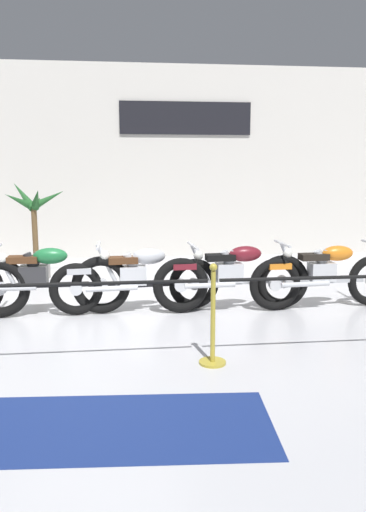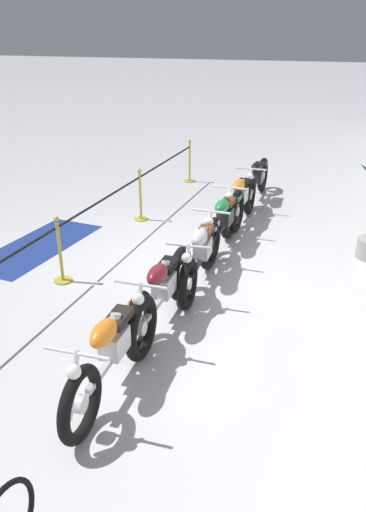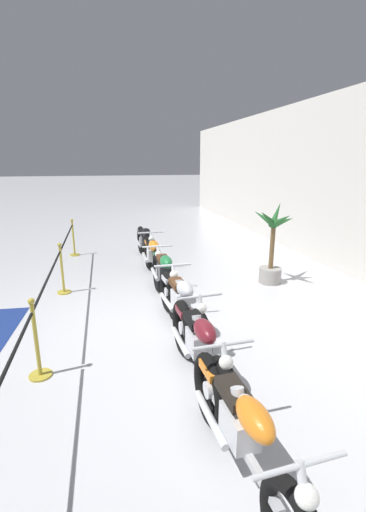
# 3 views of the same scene
# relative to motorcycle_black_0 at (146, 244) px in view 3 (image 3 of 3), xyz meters

# --- Properties ---
(ground_plane) EXTENTS (120.00, 120.00, 0.00)m
(ground_plane) POSITION_rel_motorcycle_black_0_xyz_m (3.44, -0.56, -0.48)
(ground_plane) COLOR silver
(motorcycle_black_0) EXTENTS (2.48, 0.62, 0.97)m
(motorcycle_black_0) POSITION_rel_motorcycle_black_0_xyz_m (0.00, 0.00, 0.00)
(motorcycle_black_0) COLOR black
(motorcycle_black_0) RESTS_ON ground
(motorcycle_orange_1) EXTENTS (2.39, 0.62, 0.98)m
(motorcycle_orange_1) POSITION_rel_motorcycle_black_0_xyz_m (1.47, -0.01, -0.00)
(motorcycle_orange_1) COLOR black
(motorcycle_orange_1) RESTS_ON ground
(motorcycle_green_2) EXTENTS (2.50, 0.62, 0.98)m
(motorcycle_green_2) POSITION_rel_motorcycle_black_0_xyz_m (2.76, 0.03, 0.00)
(motorcycle_green_2) COLOR black
(motorcycle_green_2) RESTS_ON ground
(motorcycle_silver_3) EXTENTS (2.38, 0.62, 0.94)m
(motorcycle_silver_3) POSITION_rel_motorcycle_black_0_xyz_m (4.09, 0.06, -0.02)
(motorcycle_silver_3) COLOR black
(motorcycle_silver_3) RESTS_ON ground
(motorcycle_maroon_4) EXTENTS (2.25, 0.62, 0.97)m
(motorcycle_maroon_4) POSITION_rel_motorcycle_black_0_xyz_m (5.44, -0.03, -0.01)
(motorcycle_maroon_4) COLOR black
(motorcycle_maroon_4) RESTS_ON ground
(motorcycle_orange_5) EXTENTS (2.23, 0.62, 0.95)m
(motorcycle_orange_5) POSITION_rel_motorcycle_black_0_xyz_m (6.78, -0.04, -0.01)
(motorcycle_orange_5) COLOR black
(motorcycle_orange_5) RESTS_ON ground
(potted_palm_left_of_row) EXTENTS (1.08, 0.87, 1.80)m
(potted_palm_left_of_row) POSITION_rel_motorcycle_black_0_xyz_m (2.30, 2.48, 0.31)
(potted_palm_left_of_row) COLOR gray
(potted_palm_left_of_row) RESTS_ON ground
(stanchion_far_left) EXTENTS (9.08, 0.28, 1.05)m
(stanchion_far_left) POSITION_rel_motorcycle_black_0_xyz_m (2.10, -1.93, 0.24)
(stanchion_far_left) COLOR gold
(stanchion_far_left) RESTS_ON ground
(stanchion_mid_left) EXTENTS (0.28, 0.28, 1.05)m
(stanchion_mid_left) POSITION_rel_motorcycle_black_0_xyz_m (1.93, -1.93, -0.12)
(stanchion_mid_left) COLOR gold
(stanchion_mid_left) RESTS_ON ground
(stanchion_mid_right) EXTENTS (0.28, 0.28, 1.05)m
(stanchion_mid_right) POSITION_rel_motorcycle_black_0_xyz_m (4.82, -1.93, -0.12)
(stanchion_mid_right) COLOR gold
(stanchion_mid_right) RESTS_ON ground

